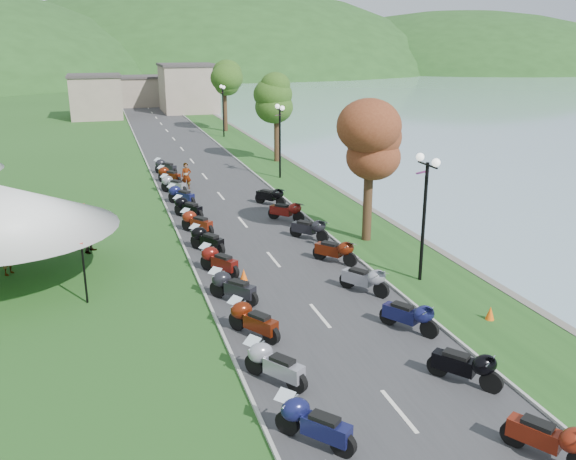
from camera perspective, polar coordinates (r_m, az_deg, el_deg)
road at (r=43.78m, az=-7.81°, el=4.99°), size 7.00×120.00×0.02m
hills_backdrop at (r=202.58m, az=-15.61°, el=14.07°), size 360.00×120.00×76.00m
far_building at (r=87.65m, az=-14.23°, el=12.38°), size 18.00×16.00×5.00m
moto_row_left at (r=23.80m, az=-5.83°, el=-4.15°), size 2.60×46.01×1.10m
moto_row_right at (r=21.96m, az=9.00°, el=-6.16°), size 2.60×32.83×1.10m
vendor_tent_main at (r=26.05m, az=-24.92°, el=-0.43°), size 5.76×5.76×4.00m
tree_lakeside at (r=28.76m, az=7.61°, el=6.41°), size 2.78×2.78×7.72m
pedestrian_a at (r=27.71m, az=-24.60°, el=-3.77°), size 0.70×0.75×1.67m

